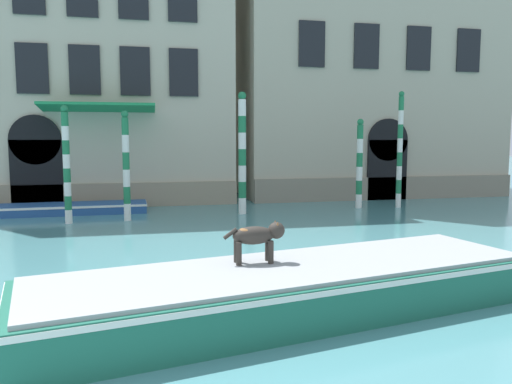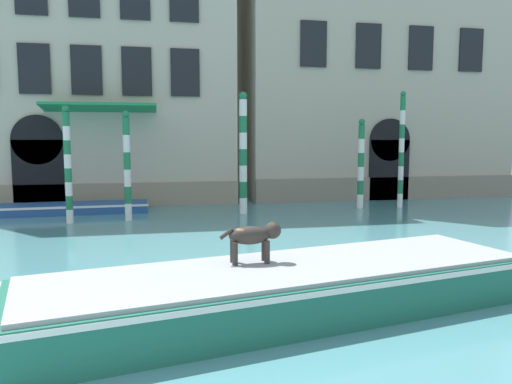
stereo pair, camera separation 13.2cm
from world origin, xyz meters
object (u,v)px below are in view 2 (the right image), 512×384
dog_on_deck (254,236)px  mooring_pole_1 (361,163)px  mooring_pole_3 (127,166)px  boat_foreground (289,288)px  mooring_pole_2 (402,149)px  boat_moored_near_palazzo (68,208)px  mooring_pole_4 (243,153)px  mooring_pole_0 (68,164)px

dog_on_deck → mooring_pole_1: size_ratio=0.29×
mooring_pole_3 → boat_foreground: bearing=-73.2°
boat_foreground → mooring_pole_2: bearing=43.2°
boat_moored_near_palazzo → mooring_pole_4: mooring_pole_4 is taller
dog_on_deck → boat_moored_near_palazzo: size_ratio=0.18×
mooring_pole_2 → dog_on_deck: bearing=-127.7°
mooring_pole_3 → mooring_pole_2: bearing=5.8°
mooring_pole_3 → mooring_pole_4: size_ratio=0.83×
mooring_pole_2 → mooring_pole_3: size_ratio=1.25×
boat_moored_near_palazzo → mooring_pole_1: mooring_pole_1 is taller
boat_moored_near_palazzo → mooring_pole_2: 12.80m
mooring_pole_4 → boat_moored_near_palazzo: bearing=167.6°
boat_foreground → dog_on_deck: bearing=137.9°
mooring_pole_1 → mooring_pole_2: (1.64, -0.09, 0.53)m
mooring_pole_1 → mooring_pole_4: mooring_pole_4 is taller
mooring_pole_0 → mooring_pole_3: mooring_pole_0 is taller
boat_moored_near_palazzo → mooring_pole_2: (12.60, -0.94, 2.09)m
dog_on_deck → mooring_pole_3: (-2.39, 9.27, 0.63)m
boat_moored_near_palazzo → mooring_pole_0: (0.40, -2.18, 1.70)m
mooring_pole_0 → mooring_pole_4: (5.82, 0.81, 0.30)m
mooring_pole_0 → mooring_pole_4: 5.89m
mooring_pole_1 → mooring_pole_4: (-4.73, -0.52, 0.45)m
boat_foreground → dog_on_deck: size_ratio=8.45×
dog_on_deck → mooring_pole_1: bearing=58.3°
boat_foreground → mooring_pole_2: size_ratio=1.87×
mooring_pole_0 → mooring_pole_2: bearing=5.8°
dog_on_deck → mooring_pole_3: size_ratio=0.28×
boat_moored_near_palazzo → mooring_pole_0: bearing=-81.5°
boat_foreground → mooring_pole_4: mooring_pole_4 is taller
mooring_pole_1 → dog_on_deck: bearing=-121.3°
boat_foreground → mooring_pole_1: (5.85, 10.71, 1.35)m
mooring_pole_1 → mooring_pole_2: 1.73m
mooring_pole_4 → dog_on_deck: bearing=-99.2°
boat_foreground → mooring_pole_4: 10.40m
boat_foreground → mooring_pole_0: (-4.70, 9.37, 1.50)m
boat_foreground → dog_on_deck: 0.97m
boat_foreground → mooring_pole_3: (-2.88, 9.56, 1.42)m
dog_on_deck → mooring_pole_1: mooring_pole_1 is taller
mooring_pole_2 → mooring_pole_4: size_ratio=1.04×
boat_foreground → mooring_pole_0: 10.59m
boat_foreground → mooring_pole_3: 10.09m
boat_moored_near_palazzo → mooring_pole_2: size_ratio=1.26×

